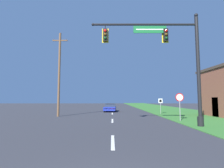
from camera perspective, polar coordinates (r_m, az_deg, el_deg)
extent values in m
cube|color=#38752D|center=(34.14, 18.08, -8.03)|extent=(10.00, 110.00, 0.04)
cube|color=silver|center=(8.64, 0.17, -18.29)|extent=(0.16, 2.80, 0.01)
cube|color=silver|center=(16.53, 0.05, -11.88)|extent=(0.16, 2.80, 0.01)
cube|color=silver|center=(24.49, 0.01, -9.62)|extent=(0.16, 2.80, 0.01)
cube|color=silver|center=(32.47, -0.02, -8.47)|extent=(0.16, 2.80, 0.01)
cube|color=silver|center=(40.46, -0.03, -7.78)|extent=(0.16, 2.80, 0.01)
cube|color=black|center=(22.83, 30.63, -6.52)|extent=(0.10, 1.20, 2.20)
cylinder|color=black|center=(14.46, 26.88, -10.81)|extent=(0.44, 0.44, 0.70)
cylinder|color=black|center=(14.53, 26.29, 4.09)|extent=(0.26, 0.26, 8.22)
sphere|color=black|center=(15.73, 25.67, 19.58)|extent=(0.28, 0.28, 0.28)
cylinder|color=black|center=(14.26, 10.53, 18.54)|extent=(7.90, 0.16, 0.16)
sphere|color=black|center=(14.11, -6.35, 18.74)|extent=(0.21, 0.21, 0.21)
cube|color=#196B33|center=(14.18, 12.20, 16.98)|extent=(2.50, 0.06, 0.55)
cube|color=white|center=(14.15, 12.23, 17.03)|extent=(2.10, 0.01, 0.08)
cylinder|color=black|center=(13.98, -2.29, 18.18)|extent=(0.06, 0.06, 0.35)
cube|color=yellow|center=(13.86, -2.27, 15.48)|extent=(0.50, 0.03, 1.11)
cube|color=black|center=(13.73, -2.30, 15.68)|extent=(0.34, 0.24, 0.95)
sphere|color=red|center=(13.71, -2.32, 17.00)|extent=(0.22, 0.22, 0.22)
sphere|color=#51380F|center=(13.60, -2.32, 15.89)|extent=(0.22, 0.22, 0.22)
sphere|color=#0F3D19|center=(13.50, -2.33, 14.76)|extent=(0.22, 0.22, 0.22)
cylinder|color=black|center=(14.55, 16.97, 17.44)|extent=(0.06, 0.06, 0.35)
cube|color=yellow|center=(14.44, 16.87, 14.85)|extent=(0.50, 0.03, 1.11)
cube|color=black|center=(14.31, 17.03, 15.03)|extent=(0.34, 0.24, 0.95)
sphere|color=red|center=(14.29, 17.17, 16.29)|extent=(0.22, 0.22, 0.22)
sphere|color=#51380F|center=(14.19, 17.21, 15.21)|extent=(0.22, 0.22, 0.22)
sphere|color=#0F3D19|center=(14.09, 17.24, 14.13)|extent=(0.22, 0.22, 0.22)
cylinder|color=black|center=(30.04, 1.05, -8.16)|extent=(0.22, 0.64, 0.64)
cylinder|color=black|center=(30.14, -2.03, -8.14)|extent=(0.22, 0.64, 0.64)
cylinder|color=black|center=(27.03, 0.80, -8.51)|extent=(0.22, 0.64, 0.64)
cylinder|color=black|center=(27.15, -2.61, -8.49)|extent=(0.22, 0.64, 0.64)
cube|color=#1E2D9E|center=(28.57, -0.69, -7.96)|extent=(2.07, 4.51, 0.55)
cube|color=#283342|center=(28.66, -0.67, -6.98)|extent=(1.71, 1.94, 0.42)
cube|color=#1E2D9E|center=(28.65, -0.67, -6.62)|extent=(1.67, 1.90, 0.06)
cube|color=#B71414|center=(26.40, -1.02, -8.08)|extent=(1.68, 0.16, 0.14)
cylinder|color=gray|center=(17.25, 21.22, -7.47)|extent=(0.07, 0.07, 2.20)
cylinder|color=red|center=(17.23, 21.11, -4.07)|extent=(0.76, 0.04, 0.76)
cylinder|color=white|center=(17.21, 21.14, -4.07)|extent=(0.61, 0.01, 0.61)
cylinder|color=gray|center=(24.37, 15.49, -7.03)|extent=(0.06, 0.06, 2.00)
cube|color=white|center=(24.35, 15.45, -5.31)|extent=(0.55, 0.04, 0.60)
cube|color=black|center=(24.33, 15.47, -5.31)|extent=(0.31, 0.01, 0.34)
cylinder|color=brown|center=(21.54, -16.96, 3.16)|extent=(0.26, 0.26, 9.91)
cube|color=brown|center=(22.45, -16.69, 13.46)|extent=(1.80, 0.12, 0.12)
cylinder|color=#333338|center=(22.71, -18.55, 13.61)|extent=(0.08, 0.08, 0.12)
cylinder|color=#333338|center=(22.30, -14.78, 13.87)|extent=(0.08, 0.08, 0.12)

